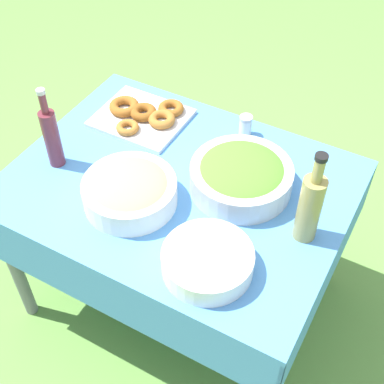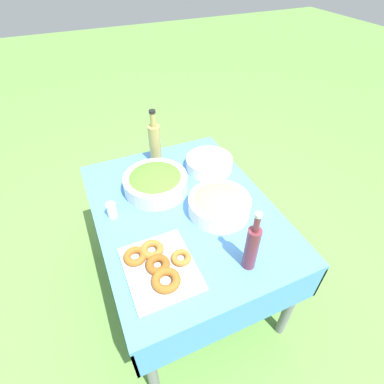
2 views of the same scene
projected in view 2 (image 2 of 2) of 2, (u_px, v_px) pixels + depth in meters
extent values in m
plane|color=#609342|center=(186.00, 281.00, 2.00)|extent=(14.00, 14.00, 0.00)
cube|color=#4C8CD1|center=(184.00, 210.00, 1.55)|extent=(1.15, 0.88, 0.02)
cube|color=#4C8CD1|center=(252.00, 204.00, 1.76)|extent=(1.15, 0.01, 0.22)
cube|color=#4C8CD1|center=(104.00, 252.00, 1.50)|extent=(1.15, 0.01, 0.22)
cube|color=#4C8CD1|center=(237.00, 320.00, 1.24)|extent=(0.01, 0.88, 0.22)
cube|color=#4C8CD1|center=(152.00, 168.00, 2.02)|extent=(0.01, 0.88, 0.22)
cylinder|color=slate|center=(292.00, 301.00, 1.54)|extent=(0.05, 0.05, 0.66)
cylinder|color=slate|center=(205.00, 183.00, 2.25)|extent=(0.05, 0.05, 0.66)
cylinder|color=slate|center=(150.00, 366.00, 1.31)|extent=(0.05, 0.05, 0.66)
cylinder|color=slate|center=(103.00, 213.00, 2.02)|extent=(0.05, 0.05, 0.66)
cylinder|color=silver|center=(156.00, 183.00, 1.62)|extent=(0.35, 0.35, 0.09)
ellipsoid|color=#51892D|center=(155.00, 179.00, 1.60)|extent=(0.30, 0.30, 0.07)
cylinder|color=white|center=(219.00, 205.00, 1.50)|extent=(0.31, 0.31, 0.09)
ellipsoid|color=tan|center=(220.00, 201.00, 1.48)|extent=(0.27, 0.27, 0.07)
cube|color=silver|center=(160.00, 269.00, 1.26)|extent=(0.34, 0.29, 0.02)
torus|color=#A36628|center=(152.00, 249.00, 1.31)|extent=(0.13, 0.13, 0.03)
torus|color=#A36628|center=(181.00, 258.00, 1.28)|extent=(0.11, 0.11, 0.03)
torus|color=#93561E|center=(166.00, 280.00, 1.19)|extent=(0.16, 0.16, 0.04)
torus|color=#93561E|center=(135.00, 256.00, 1.28)|extent=(0.14, 0.14, 0.03)
torus|color=brown|center=(158.00, 264.00, 1.25)|extent=(0.14, 0.14, 0.03)
cylinder|color=white|center=(209.00, 167.00, 1.80)|extent=(0.27, 0.27, 0.01)
cylinder|color=white|center=(209.00, 166.00, 1.79)|extent=(0.27, 0.27, 0.01)
cylinder|color=white|center=(209.00, 164.00, 1.78)|extent=(0.27, 0.27, 0.01)
cylinder|color=white|center=(209.00, 163.00, 1.77)|extent=(0.27, 0.27, 0.01)
cylinder|color=white|center=(209.00, 161.00, 1.77)|extent=(0.27, 0.27, 0.01)
cylinder|color=white|center=(209.00, 159.00, 1.76)|extent=(0.27, 0.27, 0.01)
cylinder|color=#998E4C|center=(155.00, 144.00, 1.78)|extent=(0.07, 0.07, 0.24)
cylinder|color=#998E4C|center=(153.00, 120.00, 1.68)|extent=(0.03, 0.03, 0.08)
cylinder|color=black|center=(152.00, 111.00, 1.64)|extent=(0.04, 0.04, 0.02)
cylinder|color=maroon|center=(251.00, 249.00, 1.21)|extent=(0.06, 0.06, 0.22)
cylinder|color=maroon|center=(257.00, 224.00, 1.11)|extent=(0.03, 0.03, 0.08)
cylinder|color=#B7B7B7|center=(259.00, 215.00, 1.08)|extent=(0.03, 0.03, 0.02)
cylinder|color=white|center=(112.00, 211.00, 1.48)|extent=(0.05, 0.05, 0.07)
cylinder|color=silver|center=(110.00, 205.00, 1.45)|extent=(0.05, 0.05, 0.01)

